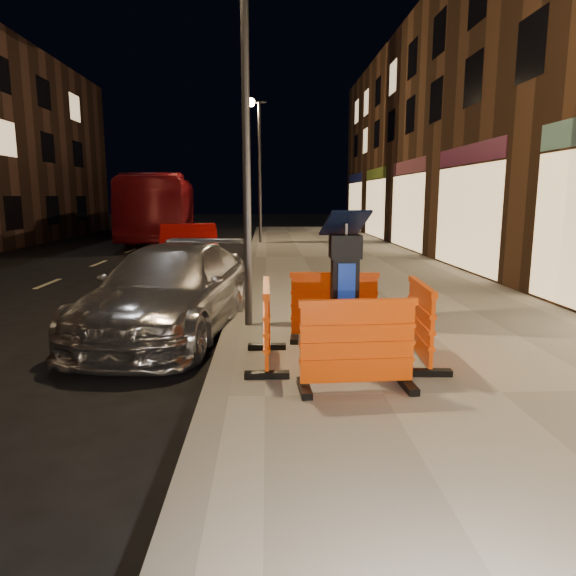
{
  "coord_description": "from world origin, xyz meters",
  "views": [
    {
      "loc": [
        0.56,
        -5.01,
        2.18
      ],
      "look_at": [
        0.8,
        1.0,
        1.1
      ],
      "focal_mm": 32.0,
      "sensor_mm": 36.0,
      "label": 1
    }
  ],
  "objects_px": {
    "parking_kiosk": "(344,292)",
    "barrier_bldgside": "(420,322)",
    "barrier_front": "(357,345)",
    "bus_doubledecker": "(163,240)",
    "car_silver": "(173,333)",
    "barrier_back": "(334,307)",
    "barrier_kerbside": "(267,324)",
    "car_red": "(190,276)"
  },
  "relations": [
    {
      "from": "parking_kiosk",
      "to": "barrier_bldgside",
      "type": "bearing_deg",
      "value": 1.99
    },
    {
      "from": "parking_kiosk",
      "to": "barrier_bldgside",
      "type": "distance_m",
      "value": 1.03
    },
    {
      "from": "barrier_front",
      "to": "bus_doubledecker",
      "type": "distance_m",
      "value": 22.04
    },
    {
      "from": "car_silver",
      "to": "parking_kiosk",
      "type": "bearing_deg",
      "value": -30.39
    },
    {
      "from": "barrier_back",
      "to": "barrier_kerbside",
      "type": "bearing_deg",
      "value": -130.01
    },
    {
      "from": "car_silver",
      "to": "barrier_front",
      "type": "bearing_deg",
      "value": -41.3
    },
    {
      "from": "parking_kiosk",
      "to": "barrier_front",
      "type": "relative_size",
      "value": 1.4
    },
    {
      "from": "barrier_kerbside",
      "to": "parking_kiosk",
      "type": "bearing_deg",
      "value": -90.01
    },
    {
      "from": "barrier_bldgside",
      "to": "barrier_back",
      "type": "bearing_deg",
      "value": 48.99
    },
    {
      "from": "barrier_back",
      "to": "car_red",
      "type": "distance_m",
      "value": 7.87
    },
    {
      "from": "barrier_front",
      "to": "barrier_back",
      "type": "relative_size",
      "value": 1.0
    },
    {
      "from": "parking_kiosk",
      "to": "barrier_kerbside",
      "type": "height_order",
      "value": "parking_kiosk"
    },
    {
      "from": "barrier_front",
      "to": "car_silver",
      "type": "xyz_separation_m",
      "value": [
        -2.48,
        2.98,
        -0.64
      ]
    },
    {
      "from": "parking_kiosk",
      "to": "car_red",
      "type": "xyz_separation_m",
      "value": [
        -3.1,
        8.15,
        -1.03
      ]
    },
    {
      "from": "parking_kiosk",
      "to": "bus_doubledecker",
      "type": "height_order",
      "value": "parking_kiosk"
    },
    {
      "from": "barrier_kerbside",
      "to": "car_red",
      "type": "distance_m",
      "value": 8.46
    },
    {
      "from": "car_red",
      "to": "bus_doubledecker",
      "type": "xyz_separation_m",
      "value": [
        -3.13,
        12.03,
        0.0
      ]
    },
    {
      "from": "barrier_front",
      "to": "car_red",
      "type": "height_order",
      "value": "barrier_front"
    },
    {
      "from": "parking_kiosk",
      "to": "car_silver",
      "type": "relative_size",
      "value": 0.37
    },
    {
      "from": "barrier_kerbside",
      "to": "car_silver",
      "type": "distance_m",
      "value": 2.62
    },
    {
      "from": "car_silver",
      "to": "car_red",
      "type": "relative_size",
      "value": 1.11
    },
    {
      "from": "parking_kiosk",
      "to": "barrier_front",
      "type": "bearing_deg",
      "value": -88.01
    },
    {
      "from": "parking_kiosk",
      "to": "barrier_front",
      "type": "xyz_separation_m",
      "value": [
        0.0,
        -0.95,
        -0.39
      ]
    },
    {
      "from": "barrier_front",
      "to": "barrier_bldgside",
      "type": "height_order",
      "value": "same"
    },
    {
      "from": "barrier_kerbside",
      "to": "barrier_back",
      "type": "bearing_deg",
      "value": -45.01
    },
    {
      "from": "barrier_back",
      "to": "bus_doubledecker",
      "type": "distance_m",
      "value": 20.23
    },
    {
      "from": "barrier_back",
      "to": "barrier_bldgside",
      "type": "distance_m",
      "value": 1.34
    },
    {
      "from": "barrier_back",
      "to": "car_red",
      "type": "xyz_separation_m",
      "value": [
        -3.1,
        7.2,
        -0.64
      ]
    },
    {
      "from": "car_silver",
      "to": "bus_doubledecker",
      "type": "xyz_separation_m",
      "value": [
        -3.75,
        18.15,
        0.0
      ]
    },
    {
      "from": "barrier_back",
      "to": "car_silver",
      "type": "height_order",
      "value": "barrier_back"
    },
    {
      "from": "barrier_bldgside",
      "to": "car_silver",
      "type": "height_order",
      "value": "barrier_bldgside"
    },
    {
      "from": "barrier_front",
      "to": "barrier_kerbside",
      "type": "distance_m",
      "value": 1.34
    },
    {
      "from": "barrier_front",
      "to": "barrier_bldgside",
      "type": "relative_size",
      "value": 1.0
    },
    {
      "from": "parking_kiosk",
      "to": "bus_doubledecker",
      "type": "relative_size",
      "value": 0.15
    },
    {
      "from": "bus_doubledecker",
      "to": "car_red",
      "type": "bearing_deg",
      "value": -81.16
    },
    {
      "from": "bus_doubledecker",
      "to": "parking_kiosk",
      "type": "bearing_deg",
      "value": -78.58
    },
    {
      "from": "parking_kiosk",
      "to": "car_red",
      "type": "distance_m",
      "value": 8.78
    },
    {
      "from": "barrier_kerbside",
      "to": "barrier_bldgside",
      "type": "distance_m",
      "value": 1.9
    },
    {
      "from": "parking_kiosk",
      "to": "car_silver",
      "type": "height_order",
      "value": "parking_kiosk"
    },
    {
      "from": "car_silver",
      "to": "bus_doubledecker",
      "type": "relative_size",
      "value": 0.41
    },
    {
      "from": "parking_kiosk",
      "to": "barrier_kerbside",
      "type": "relative_size",
      "value": 1.4
    },
    {
      "from": "car_red",
      "to": "barrier_kerbside",
      "type": "bearing_deg",
      "value": -84.42
    }
  ]
}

